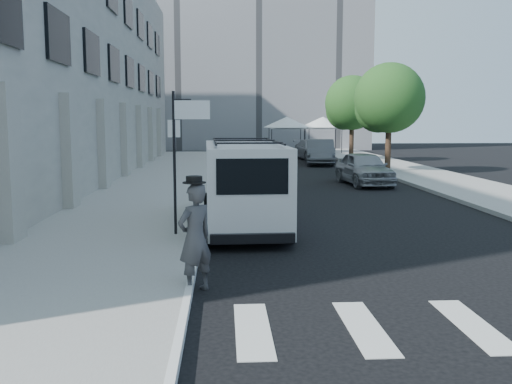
{
  "coord_description": "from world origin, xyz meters",
  "views": [
    {
      "loc": [
        -1.4,
        -10.78,
        2.97
      ],
      "look_at": [
        -0.65,
        2.29,
        1.3
      ],
      "focal_mm": 40.0,
      "sensor_mm": 36.0,
      "label": 1
    }
  ],
  "objects": [
    {
      "name": "tent_right",
      "position": [
        7.2,
        38.5,
        2.71
      ],
      "size": [
        4.0,
        4.0,
        3.2
      ],
      "color": "black",
      "rests_on": "ground"
    },
    {
      "name": "building_far",
      "position": [
        2.0,
        50.0,
        12.5
      ],
      "size": [
        22.0,
        12.0,
        25.0
      ],
      "primitive_type": "cube",
      "color": "slate",
      "rests_on": "ground"
    },
    {
      "name": "businessman",
      "position": [
        -1.9,
        -1.14,
        0.95
      ],
      "size": [
        0.82,
        0.79,
        1.9
      ],
      "primitive_type": "imported",
      "rotation": [
        0.0,
        0.0,
        3.85
      ],
      "color": "#3E3E40",
      "rests_on": "ground"
    },
    {
      "name": "sidewalk_left",
      "position": [
        -4.25,
        16.0,
        0.07
      ],
      "size": [
        4.5,
        48.0,
        0.15
      ],
      "primitive_type": "cube",
      "color": "gray",
      "rests_on": "ground"
    },
    {
      "name": "cargo_van",
      "position": [
        -0.86,
        4.71,
        1.2
      ],
      "size": [
        2.33,
        6.21,
        2.31
      ],
      "rotation": [
        0.0,
        0.0,
        0.03
      ],
      "color": "silver",
      "rests_on": "ground"
    },
    {
      "name": "parked_car_a",
      "position": [
        5.0,
        14.79,
        0.76
      ],
      "size": [
        2.13,
        4.59,
        1.52
      ],
      "primitive_type": "imported",
      "rotation": [
        0.0,
        0.0,
        0.08
      ],
      "color": "gray",
      "rests_on": "ground"
    },
    {
      "name": "sidewalk_right",
      "position": [
        9.0,
        20.0,
        0.07
      ],
      "size": [
        4.0,
        56.0,
        0.15
      ],
      "primitive_type": "cube",
      "color": "gray",
      "rests_on": "ground"
    },
    {
      "name": "sign_pole",
      "position": [
        -2.36,
        3.2,
        2.65
      ],
      "size": [
        1.03,
        0.07,
        3.5
      ],
      "color": "black",
      "rests_on": "sidewalk_left"
    },
    {
      "name": "tree_far",
      "position": [
        7.5,
        29.15,
        3.97
      ],
      "size": [
        3.8,
        3.83,
        6.03
      ],
      "color": "black",
      "rests_on": "ground"
    },
    {
      "name": "parked_car_c",
      "position": [
        5.2,
        31.03,
        0.74
      ],
      "size": [
        2.73,
        5.31,
        1.47
      ],
      "primitive_type": "imported",
      "rotation": [
        0.0,
        0.0,
        0.14
      ],
      "color": "#929399",
      "rests_on": "ground"
    },
    {
      "name": "tree_near",
      "position": [
        7.5,
        20.15,
        3.97
      ],
      "size": [
        3.8,
        3.83,
        6.03
      ],
      "color": "black",
      "rests_on": "ground"
    },
    {
      "name": "briefcase",
      "position": [
        -1.9,
        1.3,
        0.17
      ],
      "size": [
        0.17,
        0.45,
        0.34
      ],
      "primitive_type": "cube",
      "rotation": [
        0.0,
        0.0,
        -0.11
      ],
      "color": "black",
      "rests_on": "ground"
    },
    {
      "name": "tent_left",
      "position": [
        4.0,
        38.0,
        2.71
      ],
      "size": [
        4.0,
        4.0,
        3.2
      ],
      "color": "black",
      "rests_on": "ground"
    },
    {
      "name": "suitcase",
      "position": [
        -1.9,
        2.14,
        0.27
      ],
      "size": [
        0.32,
        0.41,
        0.99
      ],
      "rotation": [
        0.0,
        0.0,
        -0.32
      ],
      "color": "black",
      "rests_on": "ground"
    },
    {
      "name": "parked_car_b",
      "position": [
        5.0,
        26.7,
        0.83
      ],
      "size": [
        2.42,
        5.22,
        1.66
      ],
      "primitive_type": "imported",
      "rotation": [
        0.0,
        0.0,
        -0.14
      ],
      "color": "#4E5055",
      "rests_on": "ground"
    },
    {
      "name": "building_left",
      "position": [
        -11.5,
        18.0,
        6.0
      ],
      "size": [
        10.0,
        44.0,
        12.0
      ],
      "primitive_type": "cube",
      "color": "gray",
      "rests_on": "ground"
    },
    {
      "name": "ground",
      "position": [
        0.0,
        0.0,
        0.0
      ],
      "size": [
        120.0,
        120.0,
        0.0
      ],
      "primitive_type": "plane",
      "color": "black",
      "rests_on": "ground"
    }
  ]
}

